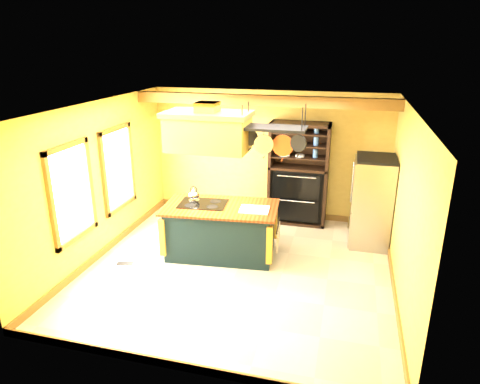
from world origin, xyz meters
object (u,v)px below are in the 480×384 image
at_px(kitchen_island, 221,230).
at_px(range_hood, 208,130).
at_px(pot_rack, 274,134).
at_px(hutch, 298,184).
at_px(refrigerator, 371,204).

xyz_separation_m(kitchen_island, range_hood, (-0.20, -0.00, 1.78)).
height_order(pot_rack, hutch, pot_rack).
height_order(refrigerator, hutch, hutch).
relative_size(range_hood, refrigerator, 0.87).
bearing_deg(hutch, refrigerator, -26.52).
xyz_separation_m(range_hood, refrigerator, (2.76, 1.13, -1.45)).
bearing_deg(refrigerator, kitchen_island, -156.29).
bearing_deg(pot_rack, refrigerator, 34.13).
bearing_deg(range_hood, kitchen_island, 0.15).
relative_size(kitchen_island, pot_rack, 1.89).
xyz_separation_m(pot_rack, hutch, (0.21, 1.84, -1.41)).
xyz_separation_m(range_hood, hutch, (1.32, 1.85, -1.41)).
xyz_separation_m(pot_rack, refrigerator, (1.66, 1.12, -1.45)).
distance_m(refrigerator, hutch, 1.62).
height_order(kitchen_island, refrigerator, refrigerator).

